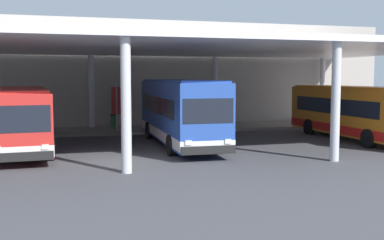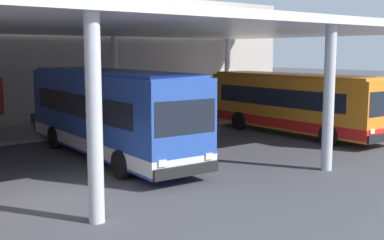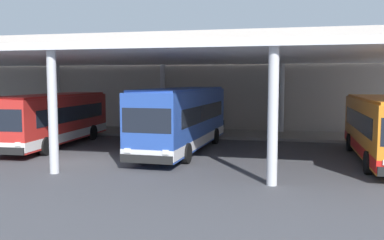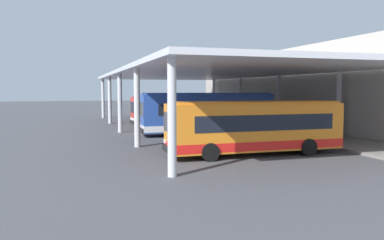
% 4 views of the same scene
% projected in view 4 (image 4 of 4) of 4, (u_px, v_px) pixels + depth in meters
% --- Properties ---
extents(ground_plane, '(200.00, 200.00, 0.00)m').
position_uv_depth(ground_plane, '(148.00, 131.00, 35.46)').
color(ground_plane, '#47474C').
extents(platform_kerb, '(42.00, 4.50, 0.18)m').
position_uv_depth(platform_kerb, '(262.00, 127.00, 38.99)').
color(platform_kerb, gray).
rests_on(platform_kerb, ground).
extents(station_building_facade, '(48.00, 1.60, 7.95)m').
position_uv_depth(station_building_facade, '(291.00, 88.00, 39.65)').
color(station_building_facade, '#ADA399').
rests_on(station_building_facade, ground).
extents(canopy_shelter, '(40.00, 17.00, 5.55)m').
position_uv_depth(canopy_shelter, '(204.00, 74.00, 36.70)').
color(canopy_shelter, silver).
rests_on(canopy_shelter, ground).
extents(bus_nearest_bay, '(3.06, 10.64, 3.17)m').
position_uv_depth(bus_nearest_bay, '(182.00, 110.00, 40.65)').
color(bus_nearest_bay, red).
rests_on(bus_nearest_bay, ground).
extents(bus_second_bay, '(3.02, 11.42, 3.57)m').
position_uv_depth(bus_second_bay, '(207.00, 113.00, 32.85)').
color(bus_second_bay, '#284CA8').
rests_on(bus_second_bay, ground).
extents(bus_middle_bay, '(2.79, 10.55, 3.17)m').
position_uv_depth(bus_middle_bay, '(255.00, 127.00, 22.69)').
color(bus_middle_bay, orange).
rests_on(bus_middle_bay, ground).
extents(bench_waiting, '(1.80, 0.45, 0.92)m').
position_uv_depth(bench_waiting, '(286.00, 125.00, 34.88)').
color(bench_waiting, '#383D47').
rests_on(bench_waiting, platform_kerb).
extents(trash_bin, '(0.52, 0.52, 0.98)m').
position_uv_depth(trash_bin, '(271.00, 122.00, 37.72)').
color(trash_bin, '#236638').
rests_on(trash_bin, platform_kerb).
extents(banner_sign, '(0.70, 0.12, 3.20)m').
position_uv_depth(banner_sign, '(262.00, 109.00, 37.25)').
color(banner_sign, '#B2B2B7').
rests_on(banner_sign, platform_kerb).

